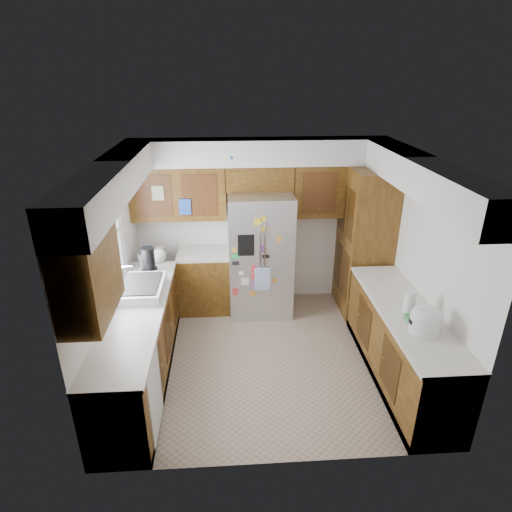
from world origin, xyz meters
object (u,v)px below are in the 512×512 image
Objects in this scene: pantry at (364,242)px; fridge at (260,254)px; rice_cooker at (426,319)px; paper_towel at (410,302)px.

pantry is 1.51m from fridge.
fridge reaches higher than rice_cooker.
paper_towel is (-0.02, 0.36, -0.01)m from rice_cooker.
fridge is 5.66× the size of rice_cooker.
pantry is 6.76× the size of rice_cooker.
pantry is at bearing 89.33° from paper_towel.
paper_towel is at bearing 93.07° from rice_cooker.
rice_cooker is at bearing -86.93° from paper_towel.
rice_cooker is at bearing -90.01° from pantry.
paper_towel is (-0.02, -1.70, -0.03)m from pantry.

